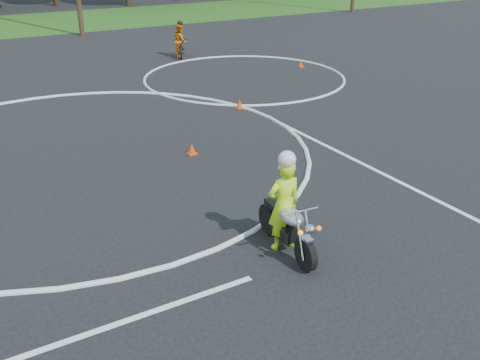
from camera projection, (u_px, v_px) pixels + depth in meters
ground at (116, 199)px, 11.68m from camera, size 120.00×120.00×0.00m
course_markings at (140, 126)px, 16.08m from camera, size 19.05×19.05×0.12m
primary_motorcycle at (288, 227)px, 9.58m from camera, size 0.69×1.98×1.04m
rider_primary_grp at (284, 202)px, 9.50m from camera, size 0.68×0.48×1.93m
rider_second_grp at (181, 45)px, 24.85m from camera, size 1.24×1.84×1.68m
traffic_cones at (165, 131)px, 15.30m from camera, size 15.32×12.20×0.30m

